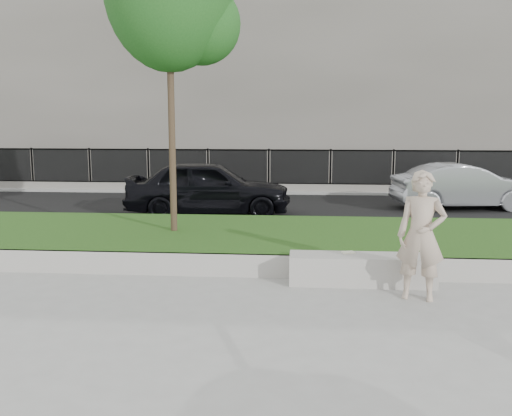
# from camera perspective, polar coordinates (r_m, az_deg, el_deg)

# --- Properties ---
(ground) EXTENTS (90.00, 90.00, 0.00)m
(ground) POSITION_cam_1_polar(r_m,az_deg,el_deg) (8.81, 0.47, -8.81)
(ground) COLOR gray
(ground) RESTS_ON ground
(grass_bank) EXTENTS (34.00, 4.00, 0.40)m
(grass_bank) POSITION_cam_1_polar(r_m,az_deg,el_deg) (11.66, 1.56, -3.38)
(grass_bank) COLOR black
(grass_bank) RESTS_ON ground
(grass_kerb) EXTENTS (34.00, 0.08, 0.40)m
(grass_kerb) POSITION_cam_1_polar(r_m,az_deg,el_deg) (9.75, 0.92, -5.83)
(grass_kerb) COLOR #A7A49C
(grass_kerb) RESTS_ON ground
(street) EXTENTS (34.00, 7.00, 0.04)m
(street) POSITION_cam_1_polar(r_m,az_deg,el_deg) (17.09, 2.57, -0.03)
(street) COLOR black
(street) RESTS_ON ground
(far_pavement) EXTENTS (34.00, 3.00, 0.12)m
(far_pavement) POSITION_cam_1_polar(r_m,az_deg,el_deg) (21.54, 3.02, 1.94)
(far_pavement) COLOR gray
(far_pavement) RESTS_ON ground
(iron_fence) EXTENTS (32.00, 0.30, 1.50)m
(iron_fence) POSITION_cam_1_polar(r_m,az_deg,el_deg) (20.49, 2.95, 2.94)
(iron_fence) COLOR slate
(iron_fence) RESTS_ON far_pavement
(building_facade) EXTENTS (34.00, 10.00, 10.00)m
(building_facade) POSITION_cam_1_polar(r_m,az_deg,el_deg) (28.47, 3.54, 13.60)
(building_facade) COLOR #605C54
(building_facade) RESTS_ON ground
(stone_bench) EXTENTS (2.36, 0.59, 0.48)m
(stone_bench) POSITION_cam_1_polar(r_m,az_deg,el_deg) (9.54, 10.51, -6.07)
(stone_bench) COLOR #A7A49C
(stone_bench) RESTS_ON ground
(man) EXTENTS (0.80, 0.63, 1.94)m
(man) POSITION_cam_1_polar(r_m,az_deg,el_deg) (8.80, 16.20, -2.67)
(man) COLOR #BDA892
(man) RESTS_ON ground
(book) EXTENTS (0.23, 0.20, 0.02)m
(book) POSITION_cam_1_polar(r_m,az_deg,el_deg) (9.59, 9.22, -4.40)
(book) COLOR white
(book) RESTS_ON stone_bench
(car_dark) EXTENTS (4.64, 2.21, 1.53)m
(car_dark) POSITION_cam_1_polar(r_m,az_deg,el_deg) (15.73, -4.78, 2.06)
(car_dark) COLOR black
(car_dark) RESTS_ON street
(car_silver) EXTENTS (4.21, 1.96, 1.33)m
(car_silver) POSITION_cam_1_polar(r_m,az_deg,el_deg) (17.85, 20.01, 2.05)
(car_silver) COLOR #9A9CA2
(car_silver) RESTS_ON street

